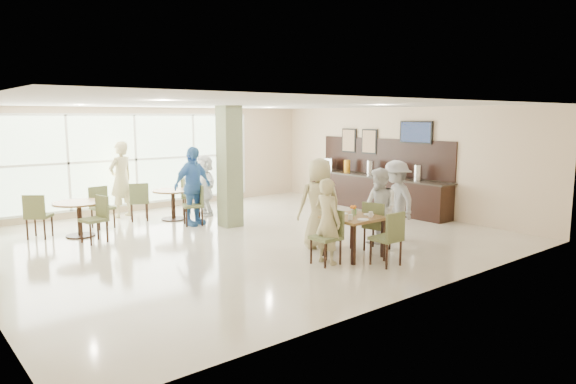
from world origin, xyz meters
TOP-DOWN VIEW (x-y plane):
  - ground at (0.00, 0.00)m, footprint 10.00×10.00m
  - room_shell at (0.00, 0.00)m, footprint 10.00×10.00m
  - window_bank at (-0.50, 4.46)m, footprint 7.00×0.04m
  - column at (0.40, 1.20)m, footprint 0.45×0.45m
  - main_table at (0.70, -2.47)m, footprint 0.92×0.92m
  - round_table_left at (-2.69, 2.33)m, footprint 1.07×1.07m
  - round_table_right at (-0.30, 2.74)m, footprint 1.01×1.01m
  - chairs_main_table at (0.72, -2.48)m, footprint 1.92×1.99m
  - chairs_table_left at (-2.68, 2.38)m, footprint 1.95×1.78m
  - chairs_table_right at (-0.29, 2.69)m, footprint 2.00×1.92m
  - tabletop_clutter at (0.72, -2.49)m, footprint 0.75×0.82m
  - buffet_counter at (4.70, 0.51)m, footprint 0.64×4.70m
  - wall_tv at (4.94, -0.60)m, footprint 0.06×1.00m
  - framed_art_a at (4.95, 1.00)m, footprint 0.05×0.55m
  - framed_art_b at (4.95, 1.80)m, footprint 0.05×0.55m
  - teen_left at (0.03, -2.49)m, footprint 0.41×0.58m
  - teen_far at (0.66, -1.61)m, footprint 0.98×0.77m
  - teen_right at (1.52, -2.38)m, footprint 0.79×0.90m
  - teen_standing at (2.32, -2.13)m, footprint 0.89×1.20m
  - adult_a at (-0.23, 1.84)m, footprint 1.21×0.88m
  - adult_b at (0.60, 2.74)m, footprint 0.79×1.52m
  - adult_standing at (-1.17, 3.85)m, footprint 0.83×0.69m

SIDE VIEW (x-z plane):
  - ground at x=0.00m, z-range 0.00..0.00m
  - chairs_main_table at x=0.72m, z-range 0.00..0.95m
  - chairs_table_left at x=-2.68m, z-range 0.00..0.95m
  - chairs_table_right at x=-0.29m, z-range 0.00..0.95m
  - round_table_right at x=-0.30m, z-range 0.18..0.93m
  - buffet_counter at x=4.70m, z-range -0.42..1.53m
  - round_table_left at x=-2.69m, z-range 0.19..0.94m
  - main_table at x=0.70m, z-range 0.28..1.03m
  - teen_left at x=0.03m, z-range 0.00..1.51m
  - adult_b at x=0.60m, z-range 0.00..1.57m
  - teen_right at x=1.52m, z-range 0.00..1.57m
  - tabletop_clutter at x=0.72m, z-range 0.71..0.91m
  - teen_standing at x=2.32m, z-range 0.00..1.66m
  - teen_far at x=0.66m, z-range 0.00..1.77m
  - adult_a at x=-0.23m, z-range 0.00..1.86m
  - adult_standing at x=-1.17m, z-range 0.00..1.94m
  - window_bank at x=-0.50m, z-range -2.10..4.90m
  - column at x=0.40m, z-range 0.00..2.80m
  - room_shell at x=0.00m, z-range -3.30..6.70m
  - framed_art_a at x=4.95m, z-range 1.50..2.20m
  - framed_art_b at x=4.95m, z-range 1.50..2.20m
  - wall_tv at x=4.94m, z-range 1.86..2.44m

